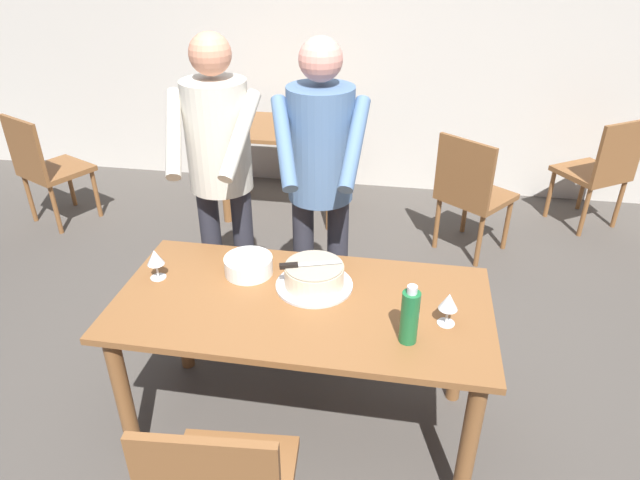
# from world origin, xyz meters

# --- Properties ---
(ground_plane) EXTENTS (14.00, 14.00, 0.00)m
(ground_plane) POSITION_xyz_m (0.00, 0.00, 0.00)
(ground_plane) COLOR #4C4742
(back_wall) EXTENTS (10.00, 0.12, 2.70)m
(back_wall) POSITION_xyz_m (0.00, 2.99, 1.35)
(back_wall) COLOR beige
(back_wall) RESTS_ON ground_plane
(main_dining_table) EXTENTS (1.59, 0.78, 0.75)m
(main_dining_table) POSITION_xyz_m (0.00, 0.00, 0.63)
(main_dining_table) COLOR brown
(main_dining_table) RESTS_ON ground_plane
(cake_on_platter) EXTENTS (0.34, 0.34, 0.11)m
(cake_on_platter) POSITION_xyz_m (0.03, 0.11, 0.80)
(cake_on_platter) COLOR silver
(cake_on_platter) RESTS_ON main_dining_table
(cake_knife) EXTENTS (0.26, 0.10, 0.02)m
(cake_knife) POSITION_xyz_m (-0.04, 0.09, 0.87)
(cake_knife) COLOR silver
(cake_knife) RESTS_ON cake_on_platter
(plate_stack) EXTENTS (0.22, 0.22, 0.08)m
(plate_stack) POSITION_xyz_m (-0.28, 0.17, 0.79)
(plate_stack) COLOR white
(plate_stack) RESTS_ON main_dining_table
(wine_glass_near) EXTENTS (0.08, 0.08, 0.14)m
(wine_glass_near) POSITION_xyz_m (0.60, -0.06, 0.85)
(wine_glass_near) COLOR silver
(wine_glass_near) RESTS_ON main_dining_table
(wine_glass_far) EXTENTS (0.08, 0.08, 0.14)m
(wine_glass_far) POSITION_xyz_m (-0.67, 0.06, 0.85)
(wine_glass_far) COLOR silver
(wine_glass_far) RESTS_ON main_dining_table
(water_bottle) EXTENTS (0.07, 0.07, 0.25)m
(water_bottle) POSITION_xyz_m (0.45, -0.19, 0.86)
(water_bottle) COLOR #1E6B38
(water_bottle) RESTS_ON main_dining_table
(person_cutting_cake) EXTENTS (0.46, 0.57, 1.72)m
(person_cutting_cake) POSITION_xyz_m (-0.02, 0.60, 1.08)
(person_cutting_cake) COLOR #2D2D38
(person_cutting_cake) RESTS_ON ground_plane
(person_standing_beside) EXTENTS (0.47, 0.56, 1.72)m
(person_standing_beside) POSITION_xyz_m (-0.54, 0.63, 1.08)
(person_standing_beside) COLOR #2D2D38
(person_standing_beside) RESTS_ON ground_plane
(background_table) EXTENTS (1.00, 0.70, 0.74)m
(background_table) POSITION_xyz_m (-0.61, 2.29, 0.58)
(background_table) COLOR brown
(background_table) RESTS_ON ground_plane
(background_chair_0) EXTENTS (0.59, 0.59, 0.90)m
(background_chair_0) POSITION_xyz_m (-2.40, 1.77, 0.49)
(background_chair_0) COLOR brown
(background_chair_0) RESTS_ON ground_plane
(background_chair_1) EXTENTS (0.62, 0.62, 0.90)m
(background_chair_1) POSITION_xyz_m (0.85, 1.84, 0.49)
(background_chair_1) COLOR brown
(background_chair_1) RESTS_ON ground_plane
(background_chair_2) EXTENTS (0.61, 0.61, 0.90)m
(background_chair_2) POSITION_xyz_m (1.86, 2.43, 0.49)
(background_chair_2) COLOR brown
(background_chair_2) RESTS_ON ground_plane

